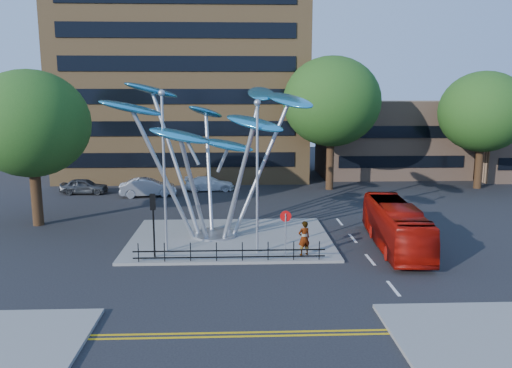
{
  "coord_description": "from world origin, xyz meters",
  "views": [
    {
      "loc": [
        -0.59,
        -23.2,
        8.71
      ],
      "look_at": [
        0.47,
        4.0,
        3.79
      ],
      "focal_mm": 35.0,
      "sensor_mm": 36.0,
      "label": 1
    }
  ],
  "objects_px": {
    "red_bus": "(396,226)",
    "parked_car_right": "(210,184)",
    "street_lamp_left": "(164,158)",
    "tree_right": "(332,102)",
    "leaf_sculpture": "(212,125)",
    "tree_far": "(483,112)",
    "pedestrian": "(304,238)",
    "tree_left": "(31,124)",
    "parked_car_left": "(84,186)",
    "no_entry_sign_island": "(286,225)",
    "street_lamp_right": "(257,163)",
    "traffic_light_island": "(153,212)",
    "parked_car_mid": "(148,187)"
  },
  "relations": [
    {
      "from": "leaf_sculpture",
      "to": "red_bus",
      "type": "height_order",
      "value": "leaf_sculpture"
    },
    {
      "from": "tree_left",
      "to": "parked_car_mid",
      "type": "distance_m",
      "value": 12.52
    },
    {
      "from": "leaf_sculpture",
      "to": "no_entry_sign_island",
      "type": "bearing_deg",
      "value": -45.67
    },
    {
      "from": "leaf_sculpture",
      "to": "tree_left",
      "type": "bearing_deg",
      "value": 164.45
    },
    {
      "from": "pedestrian",
      "to": "street_lamp_right",
      "type": "bearing_deg",
      "value": -32.33
    },
    {
      "from": "street_lamp_right",
      "to": "red_bus",
      "type": "distance_m",
      "value": 8.94
    },
    {
      "from": "leaf_sculpture",
      "to": "traffic_light_island",
      "type": "height_order",
      "value": "leaf_sculpture"
    },
    {
      "from": "leaf_sculpture",
      "to": "no_entry_sign_island",
      "type": "xyz_separation_m",
      "value": [
        4.07,
        -4.16,
        -5.06
      ]
    },
    {
      "from": "street_lamp_right",
      "to": "parked_car_right",
      "type": "bearing_deg",
      "value": 100.83
    },
    {
      "from": "no_entry_sign_island",
      "to": "pedestrian",
      "type": "xyz_separation_m",
      "value": [
        1.0,
        -0.02,
        -0.72
      ]
    },
    {
      "from": "tree_right",
      "to": "pedestrian",
      "type": "xyz_separation_m",
      "value": [
        -5.0,
        -19.5,
        -6.94
      ]
    },
    {
      "from": "tree_left",
      "to": "street_lamp_left",
      "type": "bearing_deg",
      "value": -34.38
    },
    {
      "from": "tree_far",
      "to": "tree_left",
      "type": "bearing_deg",
      "value": -161.57
    },
    {
      "from": "street_lamp_left",
      "to": "street_lamp_right",
      "type": "xyz_separation_m",
      "value": [
        5.0,
        -0.5,
        -0.26
      ]
    },
    {
      "from": "street_lamp_right",
      "to": "red_bus",
      "type": "bearing_deg",
      "value": 8.33
    },
    {
      "from": "no_entry_sign_island",
      "to": "street_lamp_right",
      "type": "bearing_deg",
      "value": 162.13
    },
    {
      "from": "traffic_light_island",
      "to": "parked_car_left",
      "type": "distance_m",
      "value": 20.43
    },
    {
      "from": "street_lamp_right",
      "to": "no_entry_sign_island",
      "type": "bearing_deg",
      "value": -17.87
    },
    {
      "from": "tree_left",
      "to": "no_entry_sign_island",
      "type": "xyz_separation_m",
      "value": [
        16.0,
        -7.48,
        -4.98
      ]
    },
    {
      "from": "parked_car_left",
      "to": "leaf_sculpture",
      "type": "bearing_deg",
      "value": -138.83
    },
    {
      "from": "tree_right",
      "to": "traffic_light_island",
      "type": "distance_m",
      "value": 24.06
    },
    {
      "from": "tree_far",
      "to": "street_lamp_left",
      "type": "distance_m",
      "value": 32.37
    },
    {
      "from": "tree_left",
      "to": "red_bus",
      "type": "distance_m",
      "value": 23.89
    },
    {
      "from": "leaf_sculpture",
      "to": "no_entry_sign_island",
      "type": "distance_m",
      "value": 7.71
    },
    {
      "from": "tree_right",
      "to": "pedestrian",
      "type": "distance_m",
      "value": 21.29
    },
    {
      "from": "street_lamp_left",
      "to": "street_lamp_right",
      "type": "relative_size",
      "value": 1.06
    },
    {
      "from": "tree_left",
      "to": "pedestrian",
      "type": "distance_m",
      "value": 19.44
    },
    {
      "from": "red_bus",
      "to": "parked_car_mid",
      "type": "bearing_deg",
      "value": 142.3
    },
    {
      "from": "leaf_sculpture",
      "to": "no_entry_sign_island",
      "type": "height_order",
      "value": "leaf_sculpture"
    },
    {
      "from": "tree_left",
      "to": "red_bus",
      "type": "bearing_deg",
      "value": -14.52
    },
    {
      "from": "tree_far",
      "to": "red_bus",
      "type": "distance_m",
      "value": 23.11
    },
    {
      "from": "street_lamp_left",
      "to": "parked_car_right",
      "type": "relative_size",
      "value": 1.97
    },
    {
      "from": "tree_far",
      "to": "leaf_sculpture",
      "type": "height_order",
      "value": "tree_far"
    },
    {
      "from": "tree_right",
      "to": "red_bus",
      "type": "relative_size",
      "value": 1.31
    },
    {
      "from": "tree_left",
      "to": "tree_far",
      "type": "bearing_deg",
      "value": 18.43
    },
    {
      "from": "street_lamp_left",
      "to": "street_lamp_right",
      "type": "bearing_deg",
      "value": -5.71
    },
    {
      "from": "pedestrian",
      "to": "parked_car_right",
      "type": "distance_m",
      "value": 20.2
    },
    {
      "from": "tree_right",
      "to": "leaf_sculpture",
      "type": "xyz_separation_m",
      "value": [
        -10.07,
        -15.32,
        -1.16
      ]
    },
    {
      "from": "red_bus",
      "to": "parked_car_right",
      "type": "xyz_separation_m",
      "value": [
        -11.59,
        17.59,
        -0.64
      ]
    },
    {
      "from": "tree_left",
      "to": "leaf_sculpture",
      "type": "distance_m",
      "value": 12.38
    },
    {
      "from": "tree_left",
      "to": "street_lamp_right",
      "type": "bearing_deg",
      "value": -25.77
    },
    {
      "from": "traffic_light_island",
      "to": "no_entry_sign_island",
      "type": "distance_m",
      "value": 7.05
    },
    {
      "from": "pedestrian",
      "to": "parked_car_left",
      "type": "relative_size",
      "value": 0.46
    },
    {
      "from": "tree_right",
      "to": "parked_car_left",
      "type": "bearing_deg",
      "value": -176.62
    },
    {
      "from": "no_entry_sign_island",
      "to": "pedestrian",
      "type": "relative_size",
      "value": 1.3
    },
    {
      "from": "tree_left",
      "to": "parked_car_mid",
      "type": "relative_size",
      "value": 2.16
    },
    {
      "from": "tree_left",
      "to": "parked_car_right",
      "type": "relative_size",
      "value": 2.3
    },
    {
      "from": "tree_far",
      "to": "parked_car_left",
      "type": "xyz_separation_m",
      "value": [
        -36.1,
        -1.31,
        -6.41
      ]
    },
    {
      "from": "pedestrian",
      "to": "parked_car_left",
      "type": "height_order",
      "value": "pedestrian"
    },
    {
      "from": "street_lamp_right",
      "to": "parked_car_right",
      "type": "height_order",
      "value": "street_lamp_right"
    }
  ]
}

